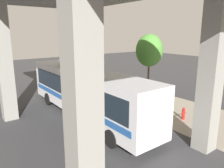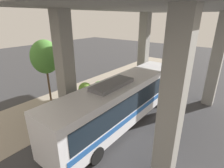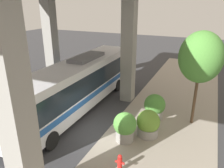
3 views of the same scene
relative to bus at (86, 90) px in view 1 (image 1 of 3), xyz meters
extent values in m
plane|color=#38383A|center=(-3.07, 2.29, -1.96)|extent=(80.00, 80.00, 0.00)
cube|color=gray|center=(-6.07, 2.29, -1.95)|extent=(6.00, 40.00, 0.02)
cube|color=gray|center=(-2.57, -2.90, 2.04)|extent=(0.90, 0.90, 7.99)
cube|color=gray|center=(-2.57, 7.47, 2.04)|extent=(0.90, 0.90, 7.99)
cube|color=gray|center=(4.43, -2.90, 2.04)|extent=(0.90, 0.90, 7.99)
cube|color=gray|center=(4.43, 7.47, 2.04)|extent=(0.90, 0.90, 7.99)
cube|color=silver|center=(0.00, 0.01, -0.05)|extent=(2.49, 12.89, 2.91)
cube|color=#19232D|center=(0.00, 0.01, 0.30)|extent=(2.53, 11.86, 1.28)
cube|color=#2659A5|center=(0.00, 0.01, -0.63)|extent=(2.53, 12.24, 0.35)
cube|color=slate|center=(0.00, -1.28, 1.53)|extent=(1.25, 3.22, 0.24)
cylinder|color=black|center=(-1.17, 4.52, -1.46)|extent=(0.28, 1.00, 1.00)
cylinder|color=black|center=(1.17, 4.52, -1.46)|extent=(0.28, 1.00, 1.00)
cylinder|color=black|center=(-1.17, -4.18, -1.46)|extent=(0.28, 1.00, 1.00)
cylinder|color=black|center=(1.17, -4.18, -1.46)|extent=(0.28, 1.00, 1.00)
cylinder|color=red|center=(-5.02, 4.52, -1.60)|extent=(0.21, 0.21, 0.70)
sphere|color=red|center=(-5.02, 4.52, -1.19)|extent=(0.20, 0.20, 0.20)
cylinder|color=red|center=(-5.17, 4.52, -1.50)|extent=(0.13, 0.10, 0.10)
cylinder|color=red|center=(-4.86, 4.52, -1.50)|extent=(0.13, 0.10, 0.10)
cylinder|color=gray|center=(-5.39, 1.27, -1.68)|extent=(1.18, 1.18, 0.55)
sphere|color=olive|center=(-5.39, 1.27, -1.04)|extent=(1.32, 1.32, 1.32)
sphere|color=#BF334C|center=(-5.24, 1.15, -1.24)|extent=(0.41, 0.41, 0.41)
cylinder|color=gray|center=(-4.37, 2.26, -1.61)|extent=(1.00, 1.00, 0.68)
sphere|color=#4C8C38|center=(-4.37, 2.26, -0.92)|extent=(1.27, 1.27, 1.27)
sphere|color=#993F8C|center=(-4.24, 2.16, -1.13)|extent=(0.35, 0.35, 0.35)
cylinder|color=gray|center=(-5.21, -0.86, -1.66)|extent=(1.11, 1.11, 0.60)
sphere|color=#4C8C38|center=(-5.21, -0.86, -0.98)|extent=(1.37, 1.37, 1.37)
sphere|color=#BF334C|center=(-5.08, -0.97, -1.20)|extent=(0.39, 0.39, 0.39)
cylinder|color=brown|center=(-7.54, -1.25, -0.20)|extent=(0.18, 0.18, 3.50)
ellipsoid|color=#4C8C38|center=(-7.54, -1.25, 2.29)|extent=(2.49, 2.49, 2.99)
camera|label=1|loc=(7.39, 12.78, 3.91)|focal=35.00mm
camera|label=2|loc=(6.46, -9.51, 5.58)|focal=28.00mm
camera|label=3|loc=(-7.97, 11.84, 5.24)|focal=35.00mm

